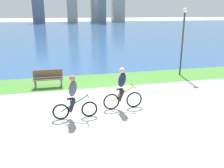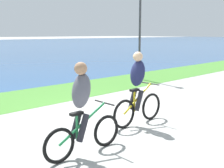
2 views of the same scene
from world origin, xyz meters
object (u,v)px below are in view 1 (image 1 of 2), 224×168
cyclist_trailing (74,97)px  bench_near_path (48,79)px  lamppost_tall (183,32)px  cyclist_lead (122,89)px

cyclist_trailing → bench_near_path: 4.32m
cyclist_trailing → bench_near_path: bearing=102.7°
bench_near_path → lamppost_tall: bearing=4.5°
cyclist_lead → bench_near_path: (-2.91, 3.73, -0.39)m
cyclist_trailing → lamppost_tall: bearing=34.6°
cyclist_lead → cyclist_trailing: cyclist_lead is taller
cyclist_trailing → lamppost_tall: lamppost_tall is taller
bench_near_path → lamppost_tall: (7.93, 0.62, 2.16)m
cyclist_lead → cyclist_trailing: 2.02m
cyclist_lead → cyclist_trailing: (-1.97, -0.47, -0.01)m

